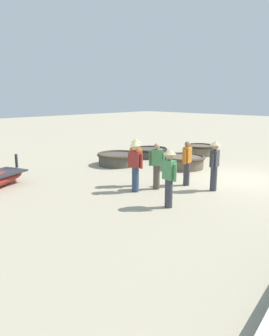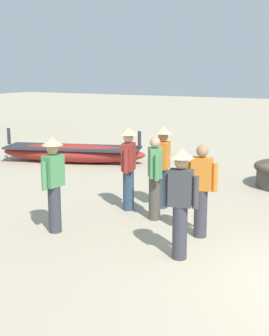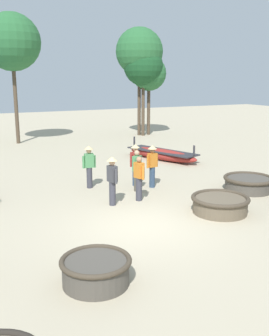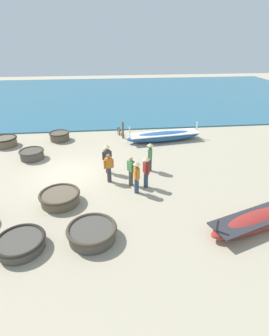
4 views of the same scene
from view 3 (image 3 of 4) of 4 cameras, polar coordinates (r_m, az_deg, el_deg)
ground_plane at (r=11.57m, az=1.13°, el=-8.34°), size 80.00×80.00×0.00m
coracle_front_right at (r=8.45m, az=-5.63°, el=-14.51°), size 1.51×1.51×0.58m
coracle_weathered at (r=12.81m, az=12.31°, el=-5.08°), size 1.85×1.85×0.55m
coracle_nearest at (r=15.54m, az=16.21°, el=-2.09°), size 1.89×1.89×0.55m
long_boat_green_hull at (r=20.64m, az=4.01°, el=2.04°), size 2.41×4.57×1.00m
fisherman_with_hat at (r=14.75m, az=0.34°, el=-0.22°), size 0.45×0.38×1.57m
fisherman_crouching at (r=13.09m, az=-3.25°, el=-1.40°), size 0.36×0.52×1.67m
fisherman_standing_left at (r=15.24m, az=2.60°, el=0.67°), size 0.53×0.36×1.67m
fisherman_standing_right at (r=15.48m, az=0.11°, el=0.88°), size 0.51×0.36×1.67m
fisherman_by_coracle at (r=13.60m, az=0.66°, el=-1.36°), size 0.29×0.52×1.57m
fisherman_hauling at (r=15.24m, az=-6.60°, el=0.60°), size 0.53×0.36×1.67m
tree_right_mid at (r=29.01m, az=1.28°, el=14.54°), size 2.82×2.82×6.43m
tree_leftmost at (r=26.67m, az=-17.39°, el=17.03°), size 3.58×3.58×8.16m
tree_rightmost at (r=29.28m, az=0.70°, el=16.52°), size 3.39×3.39×7.73m
tree_left_mid at (r=29.49m, az=2.10°, el=13.51°), size 2.54×2.54×5.78m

